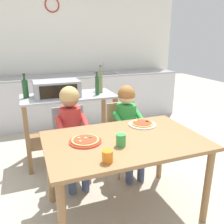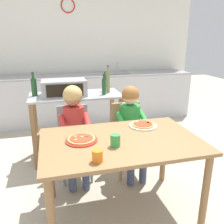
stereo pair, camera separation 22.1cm
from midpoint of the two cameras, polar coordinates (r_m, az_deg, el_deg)
name	(u,v)px [view 2 (the right image)]	position (r m, az deg, el deg)	size (l,w,h in m)	color
ground_plane	(96,153)	(3.35, -2.02, -9.89)	(11.93, 11.93, 0.00)	#B7AD99
back_wall_tiled	(76,48)	(4.80, -7.26, 15.13)	(4.76, 0.14, 2.70)	white
kitchen_counter	(81,98)	(4.53, -6.11, 3.39)	(4.29, 0.60, 1.08)	silver
kitchen_island_cart	(77,116)	(3.08, -6.49, -0.89)	(1.15, 0.54, 0.86)	#B7BABF
toaster_oven	(64,88)	(2.95, -9.41, 5.80)	(0.53, 0.34, 0.20)	#999BA0
bottle_brown_beer	(34,86)	(3.01, -16.34, 5.91)	(0.07, 0.07, 0.29)	#1E4723
bottle_dark_olive_oil	(104,86)	(2.95, 0.17, 6.24)	(0.05, 0.05, 0.26)	#1E4723
bottle_clear_vinegar	(105,83)	(3.17, 0.30, 6.99)	(0.05, 0.05, 0.26)	#1E4723
bottle_slim_sauce	(108,81)	(3.06, 1.12, 7.48)	(0.05, 0.05, 0.35)	olive
dining_table	(121,150)	(2.04, 5.31, -9.17)	(1.33, 0.86, 0.73)	olive
dining_chair_left	(74,136)	(2.68, -6.77, -5.94)	(0.36, 0.36, 0.81)	gray
dining_chair_right	(128,133)	(2.78, 6.13, -5.01)	(0.36, 0.36, 0.81)	tan
child_in_red_shirt	(74,122)	(2.50, -6.57, -2.51)	(0.32, 0.42, 1.06)	#424C6B
child_in_green_shirt	(132,121)	(2.61, 7.19, -2.16)	(0.32, 0.42, 1.03)	#424C6B
pizza_plate_red_rimmed	(81,140)	(1.96, -4.19, -6.71)	(0.27, 0.27, 0.03)	red
pizza_plate_cream	(143,125)	(2.31, 10.23, -3.16)	(0.27, 0.27, 0.03)	beige
drinking_cup_orange	(97,156)	(1.64, 0.37, -10.63)	(0.08, 0.08, 0.09)	orange
drinking_cup_green	(115,140)	(1.86, 4.25, -6.91)	(0.08, 0.08, 0.10)	green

